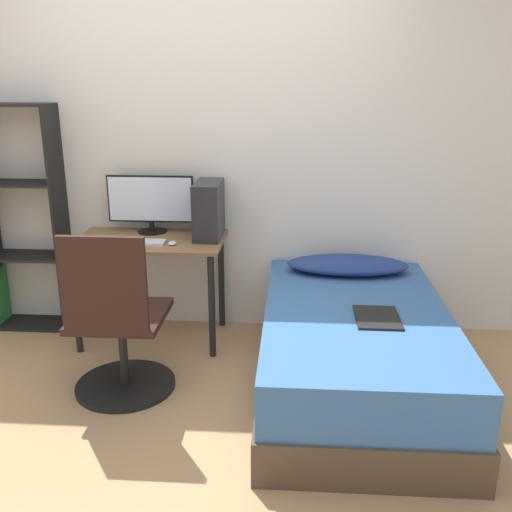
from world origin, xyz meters
name	(u,v)px	position (x,y,z in m)	size (l,w,h in m)	color
ground_plane	(164,430)	(0.00, 0.00, 0.00)	(14.00, 14.00, 0.00)	tan
wall_back	(201,156)	(0.00, 1.42, 1.25)	(8.00, 0.05, 2.50)	silver
desk	(150,256)	(-0.31, 1.10, 0.61)	(1.00, 0.60, 0.73)	brown
office_chair	(118,334)	(-0.33, 0.35, 0.38)	(0.59, 0.59, 1.00)	black
bed	(354,350)	(1.03, 0.49, 0.25)	(1.07, 1.82, 0.51)	#4C3D2D
pillow	(347,265)	(1.03, 1.14, 0.56)	(0.81, 0.36, 0.11)	navy
magazine	(377,317)	(1.13, 0.37, 0.52)	(0.24, 0.32, 0.01)	black
monitor	(151,202)	(-0.34, 1.28, 0.95)	(0.61, 0.20, 0.40)	black
keyboard	(139,242)	(-0.35, 0.98, 0.74)	(0.34, 0.12, 0.02)	silver
pc_tower	(209,210)	(0.08, 1.19, 0.92)	(0.17, 0.38, 0.38)	#232328
mouse	(172,243)	(-0.13, 0.98, 0.74)	(0.06, 0.09, 0.02)	silver
phone	(86,238)	(-0.74, 1.07, 0.73)	(0.07, 0.14, 0.01)	black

